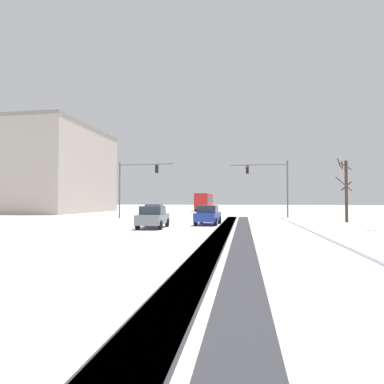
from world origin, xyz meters
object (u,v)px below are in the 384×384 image
car_blue_second (208,215)px  bus_oncoming (204,201)px  office_building_far_left_block (18,171)px  traffic_signal_near_left (134,179)px  car_yellow_cab_lead (155,212)px  car_grey_third (153,217)px  traffic_signal_near_right (271,179)px  bare_tree_sidewalk_far (346,188)px

car_blue_second → bus_oncoming: bearing=97.6°
office_building_far_left_block → traffic_signal_near_left: bearing=-29.9°
traffic_signal_near_left → bus_oncoming: size_ratio=0.59×
car_yellow_cab_lead → car_blue_second: (6.50, -6.39, 0.00)m
traffic_signal_near_left → car_grey_third: size_ratio=1.56×
traffic_signal_near_right → bus_oncoming: traffic_signal_near_right is taller
bare_tree_sidewalk_far → bus_oncoming: bearing=119.3°
car_blue_second → bare_tree_sidewalk_far: bearing=22.2°
traffic_signal_near_left → bus_oncoming: 28.37m
traffic_signal_near_right → traffic_signal_near_left: 15.48m
office_building_far_left_block → bus_oncoming: bearing=20.8°
car_yellow_cab_lead → bus_oncoming: bearing=86.7°
bare_tree_sidewalk_far → office_building_far_left_block: 52.63m
traffic_signal_near_right → car_yellow_cab_lead: traffic_signal_near_right is taller
bus_oncoming → office_building_far_left_block: size_ratio=0.38×
car_yellow_cab_lead → car_blue_second: bearing=-44.5°
car_yellow_cab_lead → car_blue_second: 9.12m
traffic_signal_near_right → car_blue_second: (-6.03, -9.98, -3.63)m
traffic_signal_near_right → bare_tree_sidewalk_far: size_ratio=1.06×
car_blue_second → car_grey_third: same height
traffic_signal_near_left → bare_tree_sidewalk_far: 21.92m
traffic_signal_near_right → car_blue_second: traffic_signal_near_right is taller
bus_oncoming → bare_tree_sidewalk_far: (17.20, -30.64, 1.17)m
traffic_signal_near_left → traffic_signal_near_right: bearing=8.1°
traffic_signal_near_left → car_blue_second: size_ratio=1.56×
car_grey_third → bare_tree_sidewalk_far: (16.02, 8.96, 2.35)m
car_blue_second → car_grey_third: bearing=-132.8°
traffic_signal_near_left → car_yellow_cab_lead: size_ratio=1.57×
car_blue_second → office_building_far_left_block: 44.09m
car_blue_second → office_building_far_left_block: office_building_far_left_block is taller
car_grey_third → bare_tree_sidewalk_far: size_ratio=0.68×
office_building_far_left_block → car_grey_third: bearing=-39.7°
car_blue_second → office_building_far_left_block: bearing=147.3°
car_grey_third → traffic_signal_near_right: bearing=55.2°
car_grey_third → bus_oncoming: size_ratio=0.38×
car_yellow_cab_lead → traffic_signal_near_left: bearing=153.3°
traffic_signal_near_left → bus_oncoming: traffic_signal_near_left is taller
car_blue_second → traffic_signal_near_right: bearing=58.9°
traffic_signal_near_right → bus_oncoming: 28.01m
bus_oncoming → office_building_far_left_block: office_building_far_left_block is taller
car_blue_second → traffic_signal_near_left: bearing=140.0°
traffic_signal_near_right → bus_oncoming: size_ratio=0.59×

